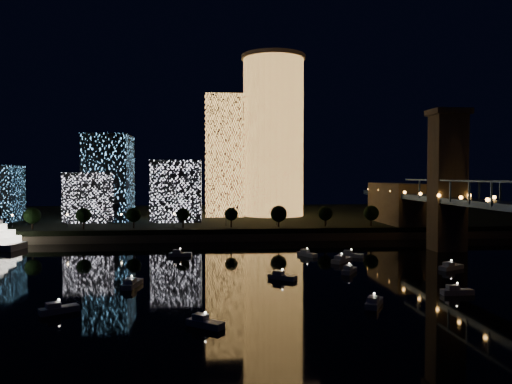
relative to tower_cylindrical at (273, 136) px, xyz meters
The scene contains 9 objects.
ground 153.76m from the tower_cylindrical, 95.96° to the right, with size 520.00×520.00×0.00m, color black.
far_bank 49.81m from the tower_cylindrical, 136.09° to the left, with size 420.00×160.00×5.00m, color black.
seawall 79.87m from the tower_cylindrical, 103.45° to the right, with size 420.00×6.00×3.00m, color #6B5E4C.
tower_cylindrical is the anchor object (origin of this frame).
tower_rectangular 28.38m from the tower_cylindrical, behind, with size 20.01×20.01×63.67m, color #FFAE51.
midrise_blocks 92.01m from the tower_cylindrical, 165.17° to the right, with size 105.05×27.89×40.81m.
motorboats 143.25m from the tower_cylindrical, 94.66° to the right, with size 105.87×82.03×2.78m.
esplanade_trees 81.16m from the tower_cylindrical, 127.28° to the right, with size 166.26×6.99×8.99m.
street_lamps 80.94m from the tower_cylindrical, 133.73° to the right, with size 132.70×0.70×5.65m.
Camera 1 is at (-19.51, -119.37, 26.96)m, focal length 35.00 mm.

